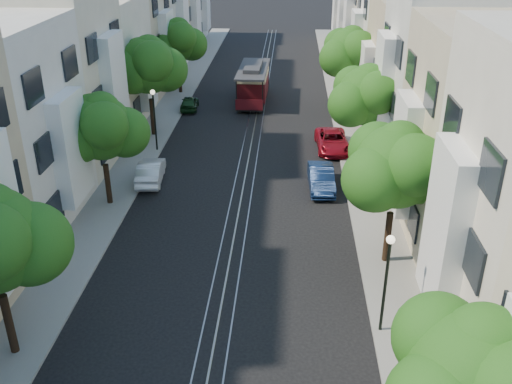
% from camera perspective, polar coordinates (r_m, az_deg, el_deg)
% --- Properties ---
extents(ground, '(200.00, 200.00, 0.00)m').
position_cam_1_polar(ground, '(44.18, -0.11, 6.82)').
color(ground, black).
rests_on(ground, ground).
extents(sidewalk_east, '(2.50, 80.00, 0.12)m').
position_cam_1_polar(sidewalk_east, '(44.33, 9.35, 6.63)').
color(sidewalk_east, gray).
rests_on(sidewalk_east, ground).
extents(sidewalk_west, '(2.50, 80.00, 0.12)m').
position_cam_1_polar(sidewalk_west, '(45.16, -9.40, 6.98)').
color(sidewalk_west, gray).
rests_on(sidewalk_west, ground).
extents(rail_left, '(0.06, 80.00, 0.02)m').
position_cam_1_polar(rail_left, '(44.21, -0.83, 6.85)').
color(rail_left, gray).
rests_on(rail_left, ground).
extents(rail_slot, '(0.06, 80.00, 0.02)m').
position_cam_1_polar(rail_slot, '(44.17, -0.11, 6.84)').
color(rail_slot, gray).
rests_on(rail_slot, ground).
extents(rail_right, '(0.06, 80.00, 0.02)m').
position_cam_1_polar(rail_right, '(44.14, 0.61, 6.82)').
color(rail_right, gray).
rests_on(rail_right, ground).
extents(lane_line, '(0.08, 80.00, 0.01)m').
position_cam_1_polar(lane_line, '(44.17, -0.11, 6.83)').
color(lane_line, tan).
rests_on(lane_line, ground).
extents(townhouses_east, '(7.75, 72.00, 12.00)m').
position_cam_1_polar(townhouses_east, '(43.60, 16.05, 12.67)').
color(townhouses_east, beige).
rests_on(townhouses_east, ground).
extents(townhouses_west, '(7.75, 72.00, 11.76)m').
position_cam_1_polar(townhouses_west, '(45.00, -15.80, 12.95)').
color(townhouses_west, silver).
rests_on(townhouses_west, ground).
extents(tree_e_a, '(4.72, 3.87, 6.27)m').
position_cam_1_polar(tree_e_a, '(15.38, 21.22, -17.14)').
color(tree_e_a, black).
rests_on(tree_e_a, ground).
extents(tree_e_b, '(4.93, 4.08, 6.68)m').
position_cam_1_polar(tree_e_b, '(25.08, 13.93, 2.31)').
color(tree_e_b, black).
rests_on(tree_e_b, ground).
extents(tree_e_c, '(4.84, 3.99, 6.52)m').
position_cam_1_polar(tree_e_c, '(35.37, 11.04, 9.26)').
color(tree_e_c, black).
rests_on(tree_e_c, ground).
extents(tree_e_d, '(5.01, 4.16, 6.85)m').
position_cam_1_polar(tree_e_d, '(45.90, 9.47, 13.53)').
color(tree_e_d, black).
rests_on(tree_e_d, ground).
extents(tree_w_b, '(4.72, 3.87, 6.27)m').
position_cam_1_polar(tree_w_b, '(30.97, -15.14, 6.05)').
color(tree_w_b, black).
rests_on(tree_w_b, ground).
extents(tree_w_c, '(5.13, 4.28, 7.09)m').
position_cam_1_polar(tree_w_c, '(40.93, -10.65, 12.23)').
color(tree_w_c, black).
rests_on(tree_w_c, ground).
extents(tree_w_d, '(4.84, 3.99, 6.52)m').
position_cam_1_polar(tree_w_d, '(51.53, -7.77, 14.67)').
color(tree_w_d, black).
rests_on(tree_w_d, ground).
extents(lamp_east, '(0.32, 0.32, 4.16)m').
position_cam_1_polar(lamp_east, '(21.47, 12.98, -7.59)').
color(lamp_east, black).
rests_on(lamp_east, ground).
extents(lamp_west, '(0.32, 0.32, 4.16)m').
position_cam_1_polar(lamp_west, '(38.54, -10.16, 7.98)').
color(lamp_west, black).
rests_on(lamp_west, ground).
extents(cable_car, '(2.57, 7.67, 2.93)m').
position_cam_1_polar(cable_car, '(49.35, -0.28, 10.99)').
color(cable_car, black).
rests_on(cable_car, ground).
extents(parked_car_e_mid, '(1.56, 4.07, 1.33)m').
position_cam_1_polar(parked_car_e_mid, '(33.43, 6.54, 1.37)').
color(parked_car_e_mid, '#0C1E40').
rests_on(parked_car_e_mid, ground).
extents(parked_car_e_far, '(2.36, 4.66, 1.26)m').
position_cam_1_polar(parked_car_e_far, '(39.29, 7.65, 5.09)').
color(parked_car_e_far, maroon).
rests_on(parked_car_e_far, ground).
extents(parked_car_w_mid, '(1.74, 4.06, 1.30)m').
position_cam_1_polar(parked_car_w_mid, '(34.74, -10.49, 2.05)').
color(parked_car_w_mid, white).
rests_on(parked_car_w_mid, ground).
extents(parked_car_w_far, '(1.51, 3.38, 1.13)m').
position_cam_1_polar(parked_car_w_far, '(47.76, -6.67, 8.84)').
color(parked_car_w_far, '#153417').
rests_on(parked_car_w_far, ground).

